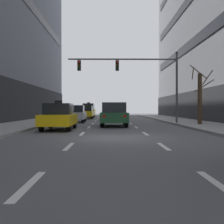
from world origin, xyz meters
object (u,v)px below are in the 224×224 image
(taxi_driving_1, at_px, (59,117))
(taxi_driving_4, at_px, (86,112))
(car_driving_0, at_px, (76,114))
(traffic_signal_0, at_px, (137,73))
(car_driving_2, at_px, (114,115))
(street_tree_0, at_px, (200,97))
(taxi_driving_3, at_px, (111,113))
(taxi_driving_5, at_px, (89,110))

(taxi_driving_1, relative_size, taxi_driving_4, 0.98)
(car_driving_0, bearing_deg, traffic_signal_0, -33.40)
(taxi_driving_1, distance_m, traffic_signal_0, 8.82)
(car_driving_2, height_order, street_tree_0, street_tree_0)
(taxi_driving_3, height_order, traffic_signal_0, traffic_signal_0)
(taxi_driving_4, bearing_deg, taxi_driving_3, -52.00)
(car_driving_0, distance_m, car_driving_2, 7.11)
(car_driving_2, bearing_deg, car_driving_0, 119.63)
(car_driving_0, distance_m, traffic_signal_0, 7.41)
(traffic_signal_0, bearing_deg, taxi_driving_1, -131.48)
(taxi_driving_3, relative_size, street_tree_0, 1.01)
(taxi_driving_4, distance_m, street_tree_0, 17.78)
(taxi_driving_4, relative_size, street_tree_0, 1.00)
(car_driving_0, relative_size, taxi_driving_1, 1.00)
(car_driving_0, height_order, car_driving_2, car_driving_2)
(taxi_driving_1, bearing_deg, taxi_driving_3, 77.28)
(taxi_driving_3, distance_m, taxi_driving_5, 10.99)
(taxi_driving_3, distance_m, street_tree_0, 12.69)
(car_driving_2, height_order, taxi_driving_5, taxi_driving_5)
(taxi_driving_4, height_order, taxi_driving_5, taxi_driving_5)
(taxi_driving_3, height_order, street_tree_0, street_tree_0)
(taxi_driving_5, height_order, street_tree_0, street_tree_0)
(taxi_driving_1, bearing_deg, car_driving_2, 45.83)
(car_driving_2, relative_size, traffic_signal_0, 0.52)
(car_driving_0, distance_m, taxi_driving_4, 9.02)
(taxi_driving_1, xyz_separation_m, car_driving_2, (3.41, 3.51, 0.06))
(car_driving_0, relative_size, taxi_driving_3, 0.97)
(taxi_driving_4, distance_m, traffic_signal_0, 14.10)
(car_driving_2, bearing_deg, taxi_driving_4, 102.13)
(street_tree_0, bearing_deg, taxi_driving_5, 114.68)
(taxi_driving_1, height_order, taxi_driving_5, taxi_driving_5)
(taxi_driving_3, distance_m, traffic_signal_0, 9.47)
(car_driving_0, relative_size, taxi_driving_5, 1.02)
(car_driving_0, bearing_deg, street_tree_0, -30.43)
(taxi_driving_5, bearing_deg, street_tree_0, -65.32)
(taxi_driving_3, xyz_separation_m, traffic_signal_0, (2.07, -8.58, 3.42))
(car_driving_0, height_order, taxi_driving_1, taxi_driving_1)
(taxi_driving_3, xyz_separation_m, street_tree_0, (6.52, -10.80, 1.34))
(taxi_driving_4, bearing_deg, car_driving_2, -77.87)
(taxi_driving_1, bearing_deg, street_tree_0, 21.45)
(car_driving_0, height_order, street_tree_0, street_tree_0)
(car_driving_0, height_order, taxi_driving_4, taxi_driving_4)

